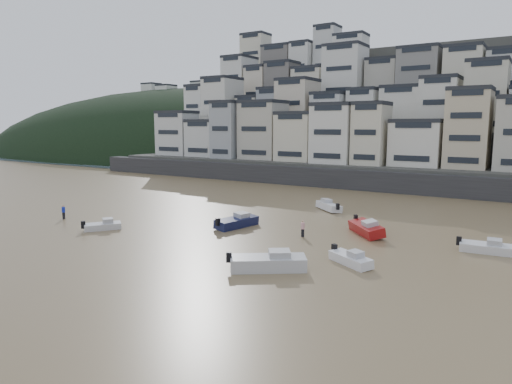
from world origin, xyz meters
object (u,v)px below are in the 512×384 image
Objects in this scene: boat_d at (486,246)px; boat_c at (237,220)px; person_blue at (64,212)px; boat_e at (366,227)px; boat_j at (103,225)px; boat_a at (268,259)px; boat_h at (329,205)px; person_pink at (303,229)px; boat_b at (350,257)px.

boat_d is 0.79× the size of boat_c.
boat_e is at bearing 19.39° from person_blue.
boat_a is at bearing -61.63° from boat_j.
boat_e is 14.19m from boat_c.
boat_a is 27.10m from boat_h.
boat_c is (-24.91, -3.41, 0.17)m from boat_d.
boat_e is (8.81, -10.71, 0.09)m from boat_h.
boat_e is 3.50× the size of person_pink.
boat_j is (-25.20, -13.34, -0.26)m from boat_e.
boat_a reaches higher than boat_e.
boat_d is 1.02× the size of boat_b.
boat_d is 0.87× the size of boat_h.
boat_c is at bearing 98.57° from boat_a.
person_blue reaches higher than boat_e.
boat_j is at bearing -155.90° from person_pink.
boat_d is 2.73× the size of person_blue.
boat_j is at bearing 96.59° from boat_h.
boat_e is 3.50× the size of person_blue.
boat_h is at bearing 145.40° from boat_d.
boat_d reaches higher than boat_j.
boat_e is 1.44× the size of boat_j.
person_pink reaches higher than boat_c.
boat_j is 8.92m from person_blue.
person_blue is (-34.01, -11.97, 0.04)m from boat_e.
boat_c is at bearing -18.33° from boat_j.
boat_d is 2.73× the size of person_pink.
boat_c is (-10.83, 11.29, -0.07)m from boat_a.
person_blue is (-20.52, -7.57, 0.05)m from boat_c.
boat_e is (2.66, 15.69, -0.06)m from boat_a.
boat_a is 7.02m from boat_b.
boat_a reaches higher than person_blue.
boat_h is at bearing 41.99° from person_blue.
boat_a is at bearing -104.74° from boat_b.
boat_b is at bearing 1.92° from person_blue.
boat_e is 11.00m from boat_b.
boat_a is at bearing -77.22° from person_pink.
boat_b is at bearing -40.07° from person_pink.
person_pink is at bearing 14.73° from person_blue.
boat_c reaches higher than boat_h.
boat_h reaches higher than boat_j.
boat_h is at bearing 0.04° from boat_j.
boat_d is at bearing -37.04° from boat_j.
person_blue is 1.00× the size of person_pink.
boat_e is at bearing 170.33° from boat_h.
boat_d is 38.65m from boat_j.
boat_h is 15.81m from boat_c.
boat_a reaches higher than person_pink.
boat_e reaches higher than boat_h.
boat_h reaches higher than boat_b.
boat_b is (-9.10, -9.76, -0.01)m from boat_d.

